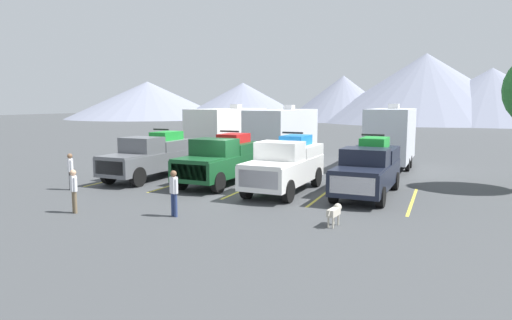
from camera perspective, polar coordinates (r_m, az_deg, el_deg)
The scene contains 18 objects.
ground_plane at distance 20.32m, azimuth -2.13°, elevation -4.00°, with size 240.00×240.00×0.00m, color #3F4244.
pickup_truck_a at distance 24.25m, azimuth -13.04°, elevation 0.55°, with size 2.22×5.92×2.57m.
pickup_truck_b at distance 22.07m, azimuth -4.38°, elevation 0.09°, with size 2.36×5.56×2.57m.
pickup_truck_c at distance 20.18m, azimuth 3.77°, elevation -0.53°, with size 2.26×5.67×2.63m.
pickup_truck_d at distance 20.01m, azimuth 13.99°, elevation -1.01°, with size 2.27×5.78×2.58m.
lot_stripe_a at distance 24.98m, azimuth -16.59°, elevation -2.17°, with size 0.12×5.50×0.01m, color gold.
lot_stripe_b at distance 22.86m, azimuth -9.47°, elevation -2.82°, with size 0.12×5.50×0.01m, color gold.
lot_stripe_c at distance 21.16m, azimuth -1.05°, elevation -3.53°, with size 0.12×5.50×0.01m, color gold.
lot_stripe_d at distance 20.00m, azimuth 8.61°, elevation -4.25°, with size 0.12×5.50×0.01m, color gold.
lot_stripe_e at distance 19.46m, azimuth 19.13°, elevation -4.90°, with size 0.12×5.50×0.01m, color gold.
camper_trailer_a at distance 31.68m, azimuth -3.48°, elevation 3.74°, with size 2.60×9.12×3.84m.
camper_trailer_b at distance 30.32m, azimuth 3.45°, elevation 3.54°, with size 2.65×8.99×3.79m.
camper_trailer_c at distance 28.32m, azimuth 16.66°, elevation 3.08°, with size 2.47×7.26×3.89m.
person_a at distance 22.21m, azimuth -22.37°, elevation -1.05°, with size 0.34×0.29×1.68m.
person_b at distance 16.01m, azimuth -10.33°, elevation -3.76°, with size 0.34×0.27×1.63m.
person_c at distance 17.53m, azimuth -22.01°, elevation -3.31°, with size 0.32×0.27×1.59m.
dog at distance 14.92m, azimuth 9.91°, elevation -6.42°, with size 0.35×0.92×0.69m.
mountain_ridge at distance 99.65m, azimuth 23.42°, elevation 8.15°, with size 159.81×47.25×17.62m.
Camera 1 is at (8.39, -18.07, 3.98)m, focal length 31.70 mm.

